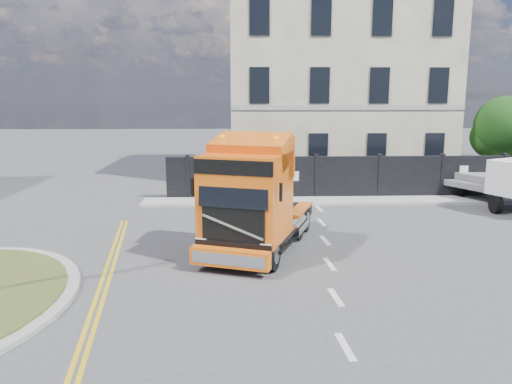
{
  "coord_description": "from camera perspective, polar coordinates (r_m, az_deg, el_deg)",
  "views": [
    {
      "loc": [
        0.31,
        -14.04,
        4.78
      ],
      "look_at": [
        0.89,
        1.38,
        1.8
      ],
      "focal_mm": 35.0,
      "sensor_mm": 36.0,
      "label": 1
    }
  ],
  "objects": [
    {
      "name": "ground",
      "position": [
        14.84,
        -3.27,
        -7.89
      ],
      "size": [
        120.0,
        120.0,
        0.0
      ],
      "primitive_type": "plane",
      "color": "#424244",
      "rests_on": "ground"
    },
    {
      "name": "hoarding_fence",
      "position": [
        24.17,
        12.85,
        1.65
      ],
      "size": [
        18.8,
        0.25,
        2.0
      ],
      "color": "black",
      "rests_on": "ground"
    },
    {
      "name": "georgian_building",
      "position": [
        31.08,
        8.61,
        12.64
      ],
      "size": [
        12.3,
        10.3,
        12.8
      ],
      "color": "beige",
      "rests_on": "ground"
    },
    {
      "name": "tree",
      "position": [
        29.73,
        26.27,
        6.47
      ],
      "size": [
        3.2,
        3.2,
        4.8
      ],
      "color": "#382619",
      "rests_on": "ground"
    },
    {
      "name": "pavement_far",
      "position": [
        23.34,
        12.01,
        -0.98
      ],
      "size": [
        20.0,
        1.6,
        0.12
      ],
      "primitive_type": "cube",
      "color": "#989893",
      "rests_on": "ground"
    },
    {
      "name": "truck",
      "position": [
        15.08,
        -0.4,
        -1.24
      ],
      "size": [
        4.08,
        6.37,
        3.58
      ],
      "rotation": [
        0.0,
        0.0,
        -0.34
      ],
      "color": "black",
      "rests_on": "ground"
    }
  ]
}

